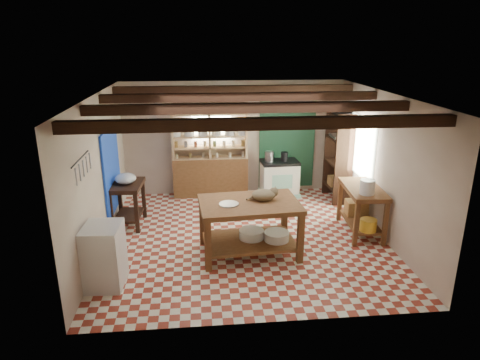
{
  "coord_description": "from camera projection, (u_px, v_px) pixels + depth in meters",
  "views": [
    {
      "loc": [
        -0.79,
        -7.1,
        3.49
      ],
      "look_at": [
        -0.06,
        0.3,
        1.02
      ],
      "focal_mm": 32.0,
      "sensor_mm": 36.0,
      "label": 1
    }
  ],
  "objects": [
    {
      "name": "floor",
      "position": [
        245.0,
        238.0,
        7.89
      ],
      "size": [
        5.0,
        5.0,
        0.02
      ],
      "primitive_type": "cube",
      "color": "#9B3321",
      "rests_on": "ground"
    },
    {
      "name": "steel_tray",
      "position": [
        229.0,
        204.0,
        6.92
      ],
      "size": [
        0.34,
        0.34,
        0.02
      ],
      "primitive_type": "cylinder",
      "rotation": [
        0.0,
        0.0,
        0.08
      ],
      "color": "#A8A8AF",
      "rests_on": "work_table"
    },
    {
      "name": "ceiling_beams",
      "position": [
        246.0,
        102.0,
        7.1
      ],
      "size": [
        5.0,
        3.8,
        0.15
      ],
      "primitive_type": "cube",
      "color": "#321C11",
      "rests_on": "ceiling"
    },
    {
      "name": "wall_front",
      "position": [
        268.0,
        231.0,
        5.11
      ],
      "size": [
        5.0,
        0.04,
        2.6
      ],
      "primitive_type": "cube",
      "color": "#BEAC99",
      "rests_on": "floor"
    },
    {
      "name": "basin_large",
      "position": [
        251.0,
        234.0,
        7.28
      ],
      "size": [
        0.45,
        0.45,
        0.15
      ],
      "primitive_type": "cylinder",
      "rotation": [
        0.0,
        0.0,
        0.08
      ],
      "color": "silver",
      "rests_on": "work_table"
    },
    {
      "name": "window_right",
      "position": [
        362.0,
        147.0,
        8.61
      ],
      "size": [
        0.02,
        1.3,
        1.2
      ],
      "primitive_type": "cube",
      "color": "silver",
      "rests_on": "wall_right"
    },
    {
      "name": "green_wall_patch",
      "position": [
        287.0,
        139.0,
        9.94
      ],
      "size": [
        1.3,
        0.04,
        2.3
      ],
      "primitive_type": "cube",
      "color": "#1B432B",
      "rests_on": "wall_back"
    },
    {
      "name": "wall_back",
      "position": [
        233.0,
        138.0,
        9.83
      ],
      "size": [
        5.0,
        0.04,
        2.6
      ],
      "primitive_type": "cube",
      "color": "#BEAC99",
      "rests_on": "floor"
    },
    {
      "name": "work_table",
      "position": [
        249.0,
        228.0,
        7.18
      ],
      "size": [
        1.71,
        1.21,
        0.92
      ],
      "primitive_type": "cube",
      "rotation": [
        0.0,
        0.0,
        0.08
      ],
      "color": "brown",
      "rests_on": "floor"
    },
    {
      "name": "wall_right",
      "position": [
        383.0,
        166.0,
        7.7
      ],
      "size": [
        0.04,
        5.0,
        2.6
      ],
      "primitive_type": "cube",
      "color": "#BEAC99",
      "rests_on": "floor"
    },
    {
      "name": "kettle_right",
      "position": [
        284.0,
        156.0,
        9.73
      ],
      "size": [
        0.17,
        0.17,
        0.2
      ],
      "primitive_type": "cylinder",
      "rotation": [
        0.0,
        0.0,
        0.05
      ],
      "color": "black",
      "rests_on": "stove"
    },
    {
      "name": "ceiling",
      "position": [
        246.0,
        95.0,
        7.06
      ],
      "size": [
        5.0,
        5.0,
        0.02
      ],
      "primitive_type": "cube",
      "color": "#4B4B50",
      "rests_on": "wall_back"
    },
    {
      "name": "blue_wall_patch",
      "position": [
        112.0,
        170.0,
        8.16
      ],
      "size": [
        0.04,
        1.4,
        1.6
      ],
      "primitive_type": "cube",
      "color": "blue",
      "rests_on": "wall_left"
    },
    {
      "name": "right_counter",
      "position": [
        361.0,
        210.0,
        7.96
      ],
      "size": [
        0.71,
        1.29,
        0.9
      ],
      "primitive_type": "cube",
      "rotation": [
        0.0,
        0.0,
        -0.07
      ],
      "color": "brown",
      "rests_on": "floor"
    },
    {
      "name": "wicker_basket",
      "position": [
        356.0,
        207.0,
        8.26
      ],
      "size": [
        0.42,
        0.34,
        0.28
      ],
      "primitive_type": "cube",
      "rotation": [
        0.0,
        0.0,
        -0.07
      ],
      "color": "olive",
      "rests_on": "right_counter"
    },
    {
      "name": "window_back",
      "position": [
        211.0,
        122.0,
        9.64
      ],
      "size": [
        0.9,
        0.02,
        0.8
      ],
      "primitive_type": "cube",
      "color": "silver",
      "rests_on": "wall_back"
    },
    {
      "name": "wall_left",
      "position": [
        99.0,
        174.0,
        7.24
      ],
      "size": [
        0.04,
        5.0,
        2.6
      ],
      "primitive_type": "cube",
      "color": "#BEAC99",
      "rests_on": "floor"
    },
    {
      "name": "white_cabinet",
      "position": [
        104.0,
        256.0,
        6.24
      ],
      "size": [
        0.56,
        0.65,
        0.94
      ],
      "primitive_type": "cube",
      "rotation": [
        0.0,
        0.0,
        -0.05
      ],
      "color": "silver",
      "rests_on": "floor"
    },
    {
      "name": "utensil_rail",
      "position": [
        81.0,
        167.0,
        5.96
      ],
      "size": [
        0.06,
        0.9,
        0.28
      ],
      "primitive_type": "cube",
      "color": "black",
      "rests_on": "wall_left"
    },
    {
      "name": "yellow_tub",
      "position": [
        368.0,
        225.0,
        7.56
      ],
      "size": [
        0.31,
        0.31,
        0.22
      ],
      "primitive_type": "cylinder",
      "rotation": [
        0.0,
        0.0,
        -0.07
      ],
      "color": "gold",
      "rests_on": "right_counter"
    },
    {
      "name": "basin_small",
      "position": [
        276.0,
        236.0,
        7.2
      ],
      "size": [
        0.45,
        0.45,
        0.15
      ],
      "primitive_type": "cylinder",
      "rotation": [
        0.0,
        0.0,
        0.08
      ],
      "color": "silver",
      "rests_on": "work_table"
    },
    {
      "name": "prep_table",
      "position": [
        128.0,
        204.0,
        8.27
      ],
      "size": [
        0.64,
        0.88,
        0.86
      ],
      "primitive_type": "cube",
      "rotation": [
        0.0,
        0.0,
        -0.07
      ],
      "color": "#321C11",
      "rests_on": "floor"
    },
    {
      "name": "white_bucket",
      "position": [
        367.0,
        187.0,
        7.44
      ],
      "size": [
        0.28,
        0.28,
        0.26
      ],
      "primitive_type": "cylinder",
      "rotation": [
        0.0,
        0.0,
        -0.07
      ],
      "color": "silver",
      "rests_on": "right_counter"
    },
    {
      "name": "stove",
      "position": [
        279.0,
        178.0,
        9.88
      ],
      "size": [
        0.87,
        0.61,
        0.83
      ],
      "primitive_type": "cube",
      "rotation": [
        0.0,
        0.0,
        0.05
      ],
      "color": "#EFE7CF",
      "rests_on": "floor"
    },
    {
      "name": "tall_rack",
      "position": [
        338.0,
        156.0,
        9.48
      ],
      "size": [
        0.4,
        0.86,
        2.0
      ],
      "primitive_type": "cube",
      "color": "#321C11",
      "rests_on": "floor"
    },
    {
      "name": "shelving_unit",
      "position": [
        210.0,
        149.0,
        9.67
      ],
      "size": [
        1.7,
        0.34,
        2.2
      ],
      "primitive_type": "cube",
      "color": "tan",
      "rests_on": "floor"
    },
    {
      "name": "kettle_left",
      "position": [
        269.0,
        156.0,
        9.68
      ],
      "size": [
        0.21,
        0.21,
        0.23
      ],
      "primitive_type": "cylinder",
      "rotation": [
        0.0,
        0.0,
        0.05
      ],
      "color": "#A8A8AF",
      "rests_on": "stove"
    },
    {
      "name": "cat",
      "position": [
        264.0,
        195.0,
        7.09
      ],
      "size": [
        0.47,
        0.4,
        0.18
      ],
      "primitive_type": "ellipsoid",
      "rotation": [
        0.0,
        0.0,
        0.25
      ],
      "color": "#89734F",
      "rests_on": "work_table"
    },
    {
      "name": "pot_rack",
      "position": [
        292.0,
        102.0,
        9.25
      ],
      "size": [
        0.86,
        0.12,
        0.36
      ],
      "primitive_type": "cube",
      "color": "black",
      "rests_on": "ceiling"
    },
    {
      "name": "enamel_bowl",
      "position": [
        126.0,
        178.0,
        8.11
      ],
      "size": [
        0.42,
        0.42,
        0.2
      ],
      "primitive_type": "ellipsoid",
      "rotation": [
        0.0,
        0.0,
        -0.07
      ],
      "color": "silver",
      "rests_on": "prep_table"
    }
  ]
}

